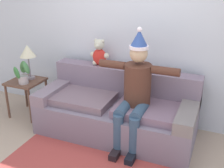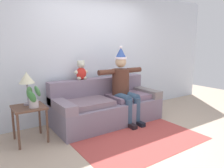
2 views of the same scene
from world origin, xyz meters
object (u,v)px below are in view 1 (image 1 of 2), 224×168
person_seated (135,89)px  teddy_bear (99,54)px  potted_plant (23,74)px  side_table (26,86)px  couch (118,110)px  table_lamp (28,53)px

person_seated → teddy_bear: (-0.69, 0.45, 0.26)m
person_seated → potted_plant: bearing=179.9°
person_seated → potted_plant: size_ratio=4.41×
side_table → couch: bearing=2.4°
potted_plant → teddy_bear: bearing=23.6°
potted_plant → side_table: bearing=117.6°
person_seated → side_table: person_seated is taller
teddy_bear → potted_plant: size_ratio=1.12×
person_seated → table_lamp: bearing=173.3°
couch → person_seated: 0.55m
teddy_bear → potted_plant: teddy_bear is taller
side_table → table_lamp: bearing=78.4°
couch → side_table: couch is taller
couch → table_lamp: bearing=178.6°
couch → potted_plant: (-1.42, -0.17, 0.40)m
teddy_bear → side_table: 1.26m
couch → person_seated: size_ratio=1.40×
couch → side_table: (-1.48, -0.06, 0.15)m
couch → potted_plant: bearing=-173.3°
couch → potted_plant: 1.48m
person_seated → couch: bearing=150.3°
teddy_bear → table_lamp: 1.09m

